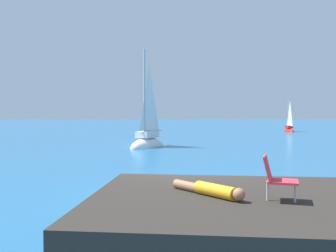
{
  "coord_description": "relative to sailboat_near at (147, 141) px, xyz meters",
  "views": [
    {
      "loc": [
        -0.84,
        -11.03,
        2.41
      ],
      "look_at": [
        -0.5,
        10.99,
        1.47
      ],
      "focal_mm": 42.69,
      "sensor_mm": 36.0,
      "label": 1
    }
  ],
  "objects": [
    {
      "name": "sailboat_near",
      "position": [
        0.0,
        0.0,
        0.0
      ],
      "size": [
        2.74,
        3.67,
        6.71
      ],
      "rotation": [
        0.0,
        0.0,
        4.21
      ],
      "color": "white",
      "rests_on": "ground"
    },
    {
      "name": "ground_plane",
      "position": [
        1.76,
        -14.14,
        -0.36
      ],
      "size": [
        160.0,
        160.0,
        0.0
      ],
      "primitive_type": "plane",
      "color": "#236093"
    },
    {
      "name": "shore_ledge",
      "position": [
        3.16,
        -18.0,
        0.03
      ],
      "size": [
        7.64,
        5.49,
        0.79
      ],
      "primitive_type": "cube",
      "rotation": [
        0.0,
        0.0,
        -0.12
      ],
      "color": "#2D2823",
      "rests_on": "ground"
    },
    {
      "name": "boulder_inland",
      "position": [
        2.86,
        -15.55,
        -0.36
      ],
      "size": [
        1.67,
        1.81,
        1.14
      ],
      "primitive_type": "cube",
      "rotation": [
        -0.13,
        0.15,
        1.91
      ],
      "color": "#302C25",
      "rests_on": "ground"
    },
    {
      "name": "sailboat_far",
      "position": [
        14.44,
        16.94,
        -0.13
      ],
      "size": [
        0.92,
        2.32,
        4.25
      ],
      "rotation": [
        0.0,
        0.0,
        1.64
      ],
      "color": "red",
      "rests_on": "ground"
    },
    {
      "name": "person_sunbather",
      "position": [
        1.82,
        -17.83,
        0.55
      ],
      "size": [
        1.22,
        1.45,
        0.25
      ],
      "rotation": [
        0.0,
        0.0,
        2.26
      ],
      "color": "gold",
      "rests_on": "shore_ledge"
    },
    {
      "name": "beach_chair",
      "position": [
        2.91,
        -18.27,
        0.87
      ],
      "size": [
        0.71,
        0.64,
        0.8
      ],
      "rotation": [
        0.0,
        0.0,
        5.98
      ],
      "color": "#E03342",
      "rests_on": "shore_ledge"
    }
  ]
}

